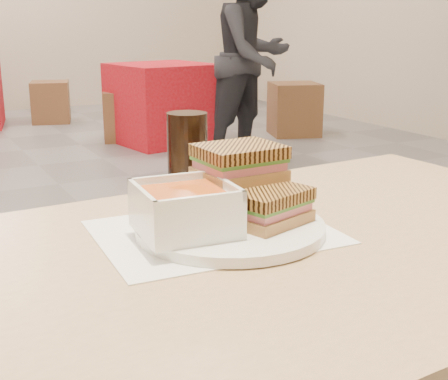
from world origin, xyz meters
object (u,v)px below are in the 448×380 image
soup_bowl (185,211)px  patron_b (254,57)px  plate (230,227)px  panini_lower (266,206)px  bg_chair_1l (126,116)px  bg_chair_2r (51,102)px  bg_table_1 (163,103)px  bg_chair_1r (294,109)px  cola_glass (188,156)px  main_table (271,315)px

soup_bowl → patron_b: patron_b is taller
plate → panini_lower: 0.06m
soup_bowl → panini_lower: soup_bowl is taller
bg_chair_1l → bg_chair_2r: bg_chair_1l is taller
panini_lower → bg_table_1: panini_lower is taller
panini_lower → bg_chair_1r: (2.85, 4.04, -0.55)m
plate → bg_table_1: 4.61m
cola_glass → bg_chair_1l: (1.39, 4.32, -0.61)m
panini_lower → patron_b: 3.87m
panini_lower → bg_chair_1l: bearing=73.3°
plate → patron_b: bearing=58.6°
cola_glass → patron_b: size_ratio=0.10×
cola_glass → bg_chair_1l: cola_glass is taller
patron_b → bg_chair_1r: bearing=38.9°
soup_bowl → bg_chair_1r: size_ratio=0.26×
main_table → panini_lower: size_ratio=8.84×
bg_chair_2r → soup_bowl: bearing=-100.8°
bg_chair_1l → bg_table_1: bearing=-45.1°
main_table → bg_chair_1l: size_ratio=2.48×
cola_glass → bg_chair_1l: bearing=72.2°
plate → bg_chair_2r: (1.05, 5.85, -0.54)m
panini_lower → bg_chair_2r: 5.99m
soup_bowl → bg_chair_2r: 5.99m
soup_bowl → bg_chair_2r: soup_bowl is taller
plate → soup_bowl: size_ratio=2.00×
panini_lower → bg_chair_2r: size_ratio=0.29×
patron_b → soup_bowl: bearing=-122.3°
panini_lower → bg_chair_1l: (1.37, 4.56, -0.57)m
bg_table_1 → bg_chair_2r: (-0.63, 1.57, -0.13)m
plate → main_table: bearing=-63.8°
bg_chair_2r → plate: bearing=-100.1°
panini_lower → patron_b: patron_b is taller
panini_lower → cola_glass: size_ratio=0.91×
bg_chair_1l → panini_lower: bearing=-106.7°
main_table → bg_chair_1l: bearing=73.3°
plate → bg_table_1: bearing=68.7°
cola_glass → bg_chair_1r: 4.81m
plate → cola_glass: cola_glass is taller
bg_chair_1r → patron_b: bearing=-141.1°
soup_bowl → panini_lower: 0.13m
plate → bg_chair_1l: 4.78m
bg_table_1 → bg_chair_1l: bg_table_1 is taller
bg_table_1 → bg_chair_1l: (-0.25, 0.26, -0.12)m
bg_chair_1r → soup_bowl: bearing=-126.5°
soup_bowl → bg_chair_1l: size_ratio=0.29×
soup_bowl → cola_glass: 0.24m
main_table → bg_table_1: main_table is taller
plate → bg_chair_2r: size_ratio=0.60×
bg_chair_1l → main_table: bearing=-106.7°
cola_glass → patron_b: bearing=57.3°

